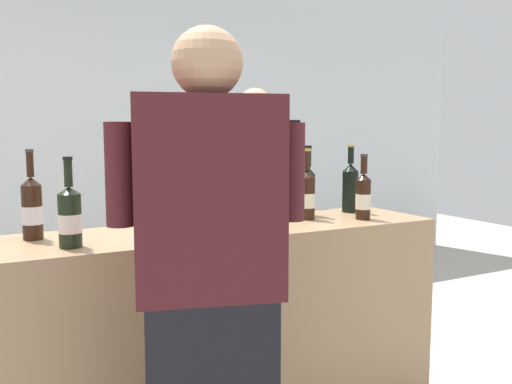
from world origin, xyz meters
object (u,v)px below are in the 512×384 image
object	(u,v)px
wine_bottle_5	(70,216)
person_guest	(210,317)
wine_bottle_2	(32,208)
wine_glass	(226,198)
wine_bottle_4	(307,194)
wine_bottle_9	(179,201)
wine_bottle_0	(308,190)
wine_bottle_3	(218,196)
potted_shrub	(255,222)
wine_bottle_6	(183,203)
person_server	(255,234)
wine_bottle_1	(350,186)
wine_bottle_8	(363,196)
wine_bottle_7	(187,206)

from	to	relation	value
wine_bottle_5	person_guest	bearing A→B (deg)	-59.82
wine_bottle_2	wine_glass	xyz separation A→B (m)	(0.78, -0.12, 0.01)
wine_bottle_4	wine_bottle_9	bearing A→B (deg)	169.10
wine_bottle_0	wine_bottle_5	distance (m)	1.20
wine_glass	person_guest	xyz separation A→B (m)	(-0.35, -0.65, -0.28)
wine_bottle_3	potted_shrub	size ratio (longest dim) A/B	0.30
wine_bottle_6	wine_bottle_3	bearing A→B (deg)	29.25
wine_glass	person_guest	size ratio (longest dim) A/B	0.12
wine_glass	person_guest	bearing A→B (deg)	-118.30
wine_bottle_9	person_server	xyz separation A→B (m)	(0.62, 0.45, -0.28)
wine_bottle_1	wine_bottle_6	size ratio (longest dim) A/B	1.09
wine_bottle_1	person_server	world-z (taller)	person_server
wine_bottle_9	wine_glass	distance (m)	0.22
wine_bottle_3	person_guest	bearing A→B (deg)	-115.31
wine_bottle_1	wine_bottle_8	world-z (taller)	wine_bottle_1
wine_bottle_0	wine_bottle_4	distance (m)	0.11
wine_bottle_1	potted_shrub	distance (m)	1.14
wine_bottle_6	wine_bottle_7	distance (m)	0.15
person_guest	wine_glass	bearing A→B (deg)	61.70
wine_bottle_4	wine_glass	xyz separation A→B (m)	(-0.44, -0.03, 0.01)
wine_bottle_2	wine_bottle_5	xyz separation A→B (m)	(0.11, -0.22, -0.01)
wine_bottle_1	wine_glass	distance (m)	0.78
wine_bottle_0	wine_bottle_9	world-z (taller)	wine_bottle_0
wine_bottle_0	wine_bottle_3	bearing A→B (deg)	178.61
person_server	person_guest	xyz separation A→B (m)	(-0.80, -1.25, 0.03)
wine_bottle_6	person_guest	size ratio (longest dim) A/B	0.19
wine_bottle_9	wine_bottle_5	bearing A→B (deg)	-153.35
wine_bottle_6	person_guest	bearing A→B (deg)	-103.03
wine_bottle_7	wine_bottle_9	xyz separation A→B (m)	(0.06, 0.28, -0.02)
wine_bottle_7	wine_bottle_0	bearing A→B (deg)	19.04
wine_bottle_1	wine_bottle_4	bearing A→B (deg)	-164.51
wine_bottle_6	wine_bottle_9	world-z (taller)	wine_bottle_6
wine_bottle_4	wine_bottle_7	size ratio (longest dim) A/B	1.01
wine_bottle_9	wine_bottle_0	bearing A→B (deg)	-2.20
person_guest	wine_bottle_5	bearing A→B (deg)	120.18
person_guest	wine_bottle_6	bearing A→B (deg)	76.97
wine_bottle_2	wine_bottle_3	distance (m)	0.80
wine_bottle_5	wine_glass	xyz separation A→B (m)	(0.67, 0.10, 0.02)
wine_bottle_6	person_guest	world-z (taller)	person_guest
wine_bottle_1	wine_bottle_5	distance (m)	1.46
wine_bottle_3	wine_bottle_4	bearing A→B (deg)	-13.78
wine_bottle_7	wine_bottle_9	bearing A→B (deg)	77.01
wine_bottle_7	wine_bottle_8	world-z (taller)	wine_bottle_7
wine_bottle_2	wine_glass	distance (m)	0.79
wine_bottle_5	wine_bottle_6	world-z (taller)	wine_bottle_5
potted_shrub	wine_bottle_5	bearing A→B (deg)	-137.63
wine_bottle_1	person_guest	distance (m)	1.39
wine_bottle_2	wine_bottle_3	size ratio (longest dim) A/B	1.00
person_guest	wine_bottle_8	bearing A→B (deg)	28.32
wine_bottle_3	wine_bottle_7	bearing A→B (deg)	-133.49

